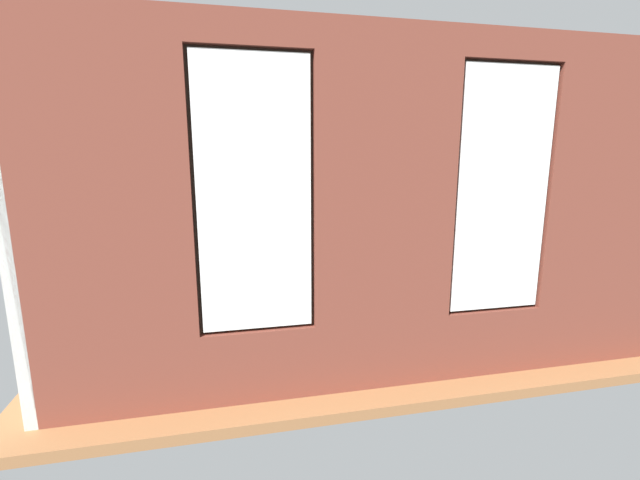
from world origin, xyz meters
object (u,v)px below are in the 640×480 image
object	(u,v)px
cup_ceramic	(299,272)
potted_plant_by_left_couch	(418,263)
potted_plant_corner_far_left	(562,279)
potted_plant_near_tv	(169,276)
candle_jar	(290,270)
potted_plant_beside_window_right	(235,312)
couch_by_window	(347,326)
tv_flatscreen	(136,245)
coffee_table	(290,276)
papasan_chair	(298,248)
potted_plant_mid_room_small	(344,262)
remote_gray	(259,277)
potted_plant_between_couches	(469,281)
remote_silver	(316,268)
table_plant_small	(276,263)
media_console	(140,288)
potted_plant_foreground_right	(170,236)

from	to	relation	value
cup_ceramic	potted_plant_by_left_couch	xyz separation A→B (m)	(-2.23, -0.77, -0.19)
potted_plant_corner_far_left	potted_plant_near_tv	distance (m)	4.65
candle_jar	potted_plant_beside_window_right	bearing A→B (deg)	67.24
couch_by_window	tv_flatscreen	bearing A→B (deg)	-41.18
coffee_table	tv_flatscreen	size ratio (longest dim) A/B	1.27
candle_jar	papasan_chair	size ratio (longest dim) A/B	0.09
couch_by_window	potted_plant_mid_room_small	distance (m)	2.39
remote_gray	potted_plant_by_left_couch	distance (m)	2.92
tv_flatscreen	potted_plant_between_couches	size ratio (longest dim) A/B	1.03
coffee_table	papasan_chair	distance (m)	1.57
potted_plant_corner_far_left	remote_gray	bearing A→B (deg)	-28.88
remote_silver	coffee_table	bearing A→B (deg)	124.73
table_plant_small	candle_jar	bearing A→B (deg)	150.92
potted_plant_mid_room_small	couch_by_window	bearing A→B (deg)	75.48
table_plant_small	tv_flatscreen	distance (m)	1.98
coffee_table	cup_ceramic	bearing A→B (deg)	131.96
potted_plant_by_left_couch	cup_ceramic	bearing A→B (deg)	18.99
table_plant_small	potted_plant_mid_room_small	bearing A→B (deg)	-164.24
couch_by_window	potted_plant_corner_far_left	distance (m)	2.58
media_console	tv_flatscreen	bearing A→B (deg)	-90.00
remote_silver	media_console	bearing A→B (deg)	102.16
table_plant_small	papasan_chair	world-z (taller)	papasan_chair
cup_ceramic	potted_plant_mid_room_small	bearing A→B (deg)	-146.09
tv_flatscreen	potted_plant_by_left_couch	xyz separation A→B (m)	(-4.48, -0.35, -0.61)
cup_ceramic	potted_plant_foreground_right	xyz separation A→B (m)	(1.96, -1.67, 0.30)
remote_silver	potted_plant_foreground_right	size ratio (longest dim) A/B	0.13
potted_plant_beside_window_right	coffee_table	bearing A→B (deg)	-112.76
tv_flatscreen	potted_plant_beside_window_right	size ratio (longest dim) A/B	1.31
coffee_table	potted_plant_by_left_couch	distance (m)	2.43
table_plant_small	potted_plant_by_left_couch	xyz separation A→B (m)	(-2.54, -0.53, -0.28)
tv_flatscreen	potted_plant_beside_window_right	distance (m)	2.63
potted_plant_near_tv	table_plant_small	bearing A→B (deg)	-149.16
remote_gray	potted_plant_near_tv	distance (m)	1.30
coffee_table	remote_gray	distance (m)	0.48
potted_plant_foreground_right	couch_by_window	bearing A→B (deg)	122.55
table_plant_small	papasan_chair	xyz separation A→B (m)	(-0.58, -1.41, -0.11)
cup_ceramic	remote_gray	bearing A→B (deg)	0.00
potted_plant_by_left_couch	media_console	bearing A→B (deg)	4.47
table_plant_small	potted_plant_foreground_right	size ratio (longest dim) A/B	0.20
candle_jar	potted_plant_by_left_couch	xyz separation A→B (m)	(-2.35, -0.64, -0.19)
media_console	cup_ceramic	bearing A→B (deg)	169.52
couch_by_window	potted_plant_between_couches	distance (m)	1.49
potted_plant_corner_far_left	potted_plant_by_left_couch	bearing A→B (deg)	-78.21
candle_jar	remote_silver	size ratio (longest dim) A/B	0.57
potted_plant_corner_far_left	table_plant_small	bearing A→B (deg)	-34.06
couch_by_window	tv_flatscreen	world-z (taller)	tv_flatscreen
candle_jar	remote_silver	bearing A→B (deg)	-160.51
couch_by_window	potted_plant_beside_window_right	size ratio (longest dim) A/B	2.15
coffee_table	potted_plant_by_left_couch	bearing A→B (deg)	-164.76
potted_plant_near_tv	potted_plant_between_couches	bearing A→B (deg)	161.84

